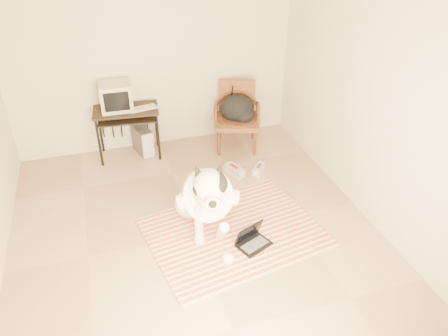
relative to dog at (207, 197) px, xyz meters
name	(u,v)px	position (x,y,z in m)	size (l,w,h in m)	color
floor	(196,234)	(-0.16, -0.10, -0.42)	(4.50, 4.50, 0.00)	#A38264
wall_back	(153,55)	(-0.16, 2.15, 0.93)	(4.50, 4.50, 0.00)	beige
wall_front	(289,309)	(-0.16, -2.35, 0.93)	(4.50, 4.50, 0.00)	beige
wall_right	(373,102)	(1.84, -0.10, 0.93)	(4.50, 4.50, 0.00)	beige
rug	(234,232)	(0.25, -0.20, -0.41)	(2.07, 1.72, 0.02)	#E93F30
dog	(207,197)	(0.00, 0.00, 0.00)	(0.70, 1.47, 1.05)	silver
laptop	(252,240)	(0.37, -0.45, -0.34)	(0.42, 0.37, 0.24)	black
computer_desk	(127,116)	(-0.63, 1.86, 0.21)	(0.92, 0.57, 0.73)	black
crt_monitor	(116,96)	(-0.74, 1.91, 0.50)	(0.43, 0.41, 0.37)	tan
desk_keyboard	(143,108)	(-0.41, 1.80, 0.33)	(0.38, 0.14, 0.02)	tan
pc_tower	(143,140)	(-0.45, 1.90, -0.22)	(0.28, 0.45, 0.40)	#474749
rattan_chair	(237,116)	(0.93, 1.72, 0.06)	(0.78, 0.76, 0.95)	brown
backpack	(238,109)	(0.93, 1.66, 0.19)	(0.51, 0.45, 0.37)	black
sneaker_left	(235,170)	(0.65, 0.96, -0.37)	(0.24, 0.34, 0.11)	silver
sneaker_right	(258,170)	(0.97, 0.89, -0.38)	(0.26, 0.28, 0.09)	silver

